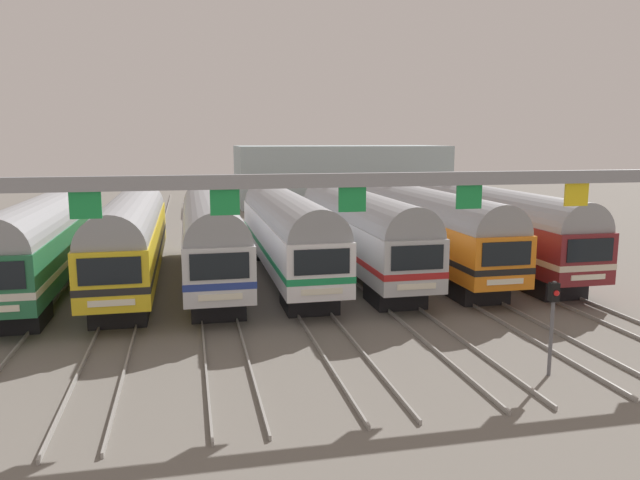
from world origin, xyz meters
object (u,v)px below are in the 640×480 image
Objects in this scene: catenary_gantry at (352,206)px; yard_signal_mast at (553,310)px; commuter_train_orange at (426,225)px; commuter_train_white at (286,229)px; commuter_train_yellow at (131,234)px; commuter_train_green at (47,237)px; commuter_train_maroon at (491,223)px; commuter_train_stainless at (358,227)px; commuter_train_silver at (210,232)px.

catenary_gantry is 9.47× the size of yard_signal_mast.
commuter_train_white is at bearing 180.00° from commuter_train_orange.
commuter_train_yellow is 21.05m from yard_signal_mast.
commuter_train_green is 24.25m from commuter_train_maroon.
catenary_gantry reaches higher than commuter_train_maroon.
commuter_train_maroon is (24.25, 0.00, 0.00)m from commuter_train_green.
catenary_gantry is (-8.08, -13.50, 2.74)m from commuter_train_orange.
commuter_train_white reaches higher than yard_signal_mast.
commuter_train_silver is at bearing -179.97° from commuter_train_stainless.
commuter_train_white is 0.61× the size of catenary_gantry.
commuter_train_silver is at bearing -0.03° from commuter_train_green.
commuter_train_green is 1.00× the size of commuter_train_silver.
commuter_train_yellow is 8.08m from commuter_train_white.
commuter_train_maroon reaches higher than commuter_train_yellow.
commuter_train_yellow is at bearing -0.06° from commuter_train_green.
commuter_train_white is 16.73m from yard_signal_mast.
catenary_gantry is (8.08, -13.49, 2.74)m from commuter_train_yellow.
commuter_train_green is at bearing 180.00° from commuter_train_maroon.
commuter_train_silver is at bearing -179.94° from commuter_train_white.
commuter_train_yellow is 15.97m from catenary_gantry.
commuter_train_orange is 0.61× the size of catenary_gantry.
catenary_gantry is (-4.04, -13.50, 2.74)m from commuter_train_stainless.
yard_signal_mast is at bearing -47.76° from commuter_train_yellow.
commuter_train_orange is at bearing 82.61° from yard_signal_mast.
commuter_train_orange is (20.21, 0.00, 0.00)m from commuter_train_green.
catenary_gantry is at bearing -131.93° from commuter_train_maroon.
commuter_train_green and commuter_train_white have the same top height.
commuter_train_silver is 16.17m from commuter_train_maroon.
catenary_gantry is at bearing -90.00° from commuter_train_white.
commuter_train_stainless is 0.61× the size of catenary_gantry.
commuter_train_maroon reaches higher than yard_signal_mast.
commuter_train_green and commuter_train_maroon have the same top height.
commuter_train_silver is 1.00× the size of commuter_train_white.
commuter_train_orange is at bearing 0.00° from commuter_train_stainless.
catenary_gantry is at bearing 161.03° from yard_signal_mast.
commuter_train_orange is 1.00× the size of commuter_train_maroon.
commuter_train_silver is 4.04m from commuter_train_white.
commuter_train_stainless is at bearing 73.33° from catenary_gantry.
commuter_train_yellow is 5.80× the size of yard_signal_mast.
commuter_train_silver is 1.00× the size of commuter_train_stainless.
commuter_train_green is 20.21m from commuter_train_orange.
commuter_train_green is at bearing 180.00° from commuter_train_orange.
commuter_train_yellow is at bearing -179.98° from commuter_train_stainless.
yard_signal_mast is at bearing -97.39° from commuter_train_orange.
commuter_train_white is at bearing 0.00° from commuter_train_green.
commuter_train_white is 8.08m from commuter_train_orange.
commuter_train_stainless is at bearing 0.03° from commuter_train_silver.
commuter_train_white is 1.00× the size of commuter_train_maroon.
catenary_gantry is 7.19m from yard_signal_mast.
commuter_train_maroon is (8.08, 0.00, 0.00)m from commuter_train_stainless.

